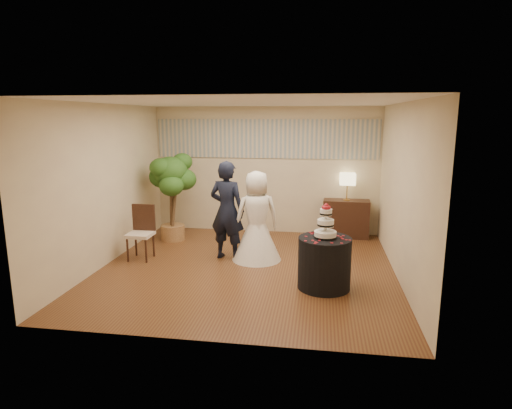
% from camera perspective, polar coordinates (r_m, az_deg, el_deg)
% --- Properties ---
extents(floor, '(5.00, 5.00, 0.00)m').
position_cam_1_polar(floor, '(7.49, -1.23, -8.48)').
color(floor, brown).
rests_on(floor, ground).
extents(ceiling, '(5.00, 5.00, 0.00)m').
position_cam_1_polar(ceiling, '(7.04, -1.33, 13.45)').
color(ceiling, white).
rests_on(ceiling, wall_back).
extents(wall_back, '(5.00, 0.06, 2.80)m').
position_cam_1_polar(wall_back, '(9.58, 1.29, 4.57)').
color(wall_back, beige).
rests_on(wall_back, ground).
extents(wall_front, '(5.00, 0.06, 2.80)m').
position_cam_1_polar(wall_front, '(4.74, -6.46, -2.78)').
color(wall_front, beige).
rests_on(wall_front, ground).
extents(wall_left, '(0.06, 5.00, 2.80)m').
position_cam_1_polar(wall_left, '(7.95, -19.35, 2.46)').
color(wall_left, beige).
rests_on(wall_left, ground).
extents(wall_right, '(0.06, 5.00, 2.80)m').
position_cam_1_polar(wall_right, '(7.15, 18.89, 1.53)').
color(wall_right, beige).
rests_on(wall_right, ground).
extents(mural_border, '(4.90, 0.02, 0.85)m').
position_cam_1_polar(mural_border, '(9.50, 1.30, 8.75)').
color(mural_border, '#A5A699').
rests_on(mural_border, wall_back).
extents(groom, '(0.74, 0.57, 1.81)m').
position_cam_1_polar(groom, '(7.77, -3.87, -0.81)').
color(groom, black).
rests_on(groom, floor).
extents(bride, '(1.18, 1.18, 1.64)m').
position_cam_1_polar(bride, '(7.71, 0.08, -1.53)').
color(bride, white).
rests_on(bride, floor).
extents(cake_table, '(1.06, 1.06, 0.79)m').
position_cam_1_polar(cake_table, '(6.63, 9.10, -7.70)').
color(cake_table, black).
rests_on(cake_table, floor).
extents(wedding_cake, '(0.34, 0.34, 0.53)m').
position_cam_1_polar(wedding_cake, '(6.44, 9.28, -2.15)').
color(wedding_cake, white).
rests_on(wedding_cake, cake_table).
extents(console, '(1.00, 0.48, 0.82)m').
position_cam_1_polar(console, '(9.49, 11.89, -1.84)').
color(console, '#311B11').
rests_on(console, floor).
extents(table_lamp, '(0.33, 0.33, 0.58)m').
position_cam_1_polar(table_lamp, '(9.36, 12.07, 2.32)').
color(table_lamp, beige).
rests_on(table_lamp, console).
extents(ficus_tree, '(1.22, 1.22, 1.87)m').
position_cam_1_polar(ficus_tree, '(9.12, -11.21, 1.04)').
color(ficus_tree, '#2B571B').
rests_on(ficus_tree, floor).
extents(side_chair, '(0.46, 0.48, 0.99)m').
position_cam_1_polar(side_chair, '(8.09, -15.20, -3.68)').
color(side_chair, '#311B11').
rests_on(side_chair, floor).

